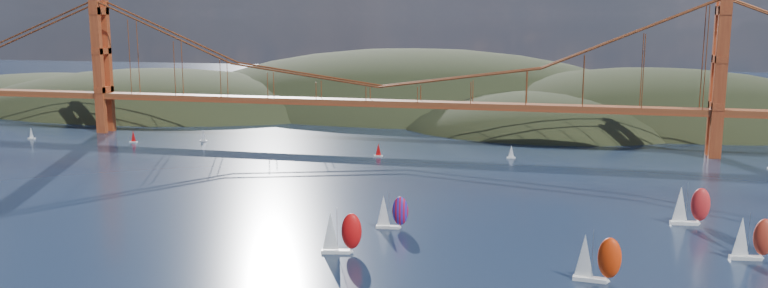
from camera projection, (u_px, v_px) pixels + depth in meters
headlands at (514, 139)px, 375.91m from camera, size 725.00×225.00×96.00m
bridge at (376, 60)px, 284.85m from camera, size 552.00×12.00×55.00m
racer_0 at (340, 232)px, 155.76m from camera, size 8.74×4.68×9.80m
racer_1 at (596, 257)px, 139.12m from camera, size 8.81×3.87×9.99m
racer_2 at (752, 238)px, 151.70m from camera, size 8.76×4.15×9.88m
racer_3 at (690, 205)px, 176.95m from camera, size 9.06×4.21×10.23m
racer_rwb at (391, 211)px, 173.96m from camera, size 7.70×3.50×8.72m
distant_boat_1 at (31, 133)px, 298.71m from camera, size 3.00×2.00×4.70m
distant_boat_2 at (133, 136)px, 290.63m from camera, size 3.00×2.00×4.70m
distant_boat_3 at (203, 136)px, 292.86m from camera, size 3.00×2.00×4.70m
distant_boat_8 at (511, 152)px, 258.65m from camera, size 3.00×2.00×4.70m
distant_boat_9 at (378, 150)px, 261.81m from camera, size 3.00×2.00×4.70m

